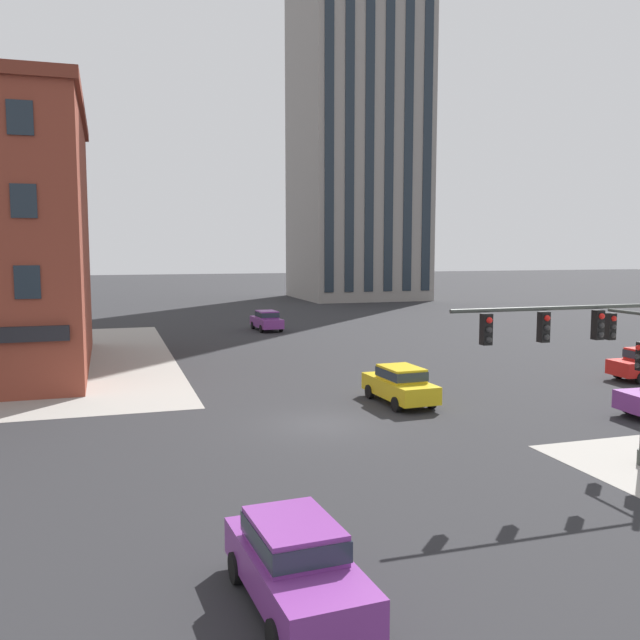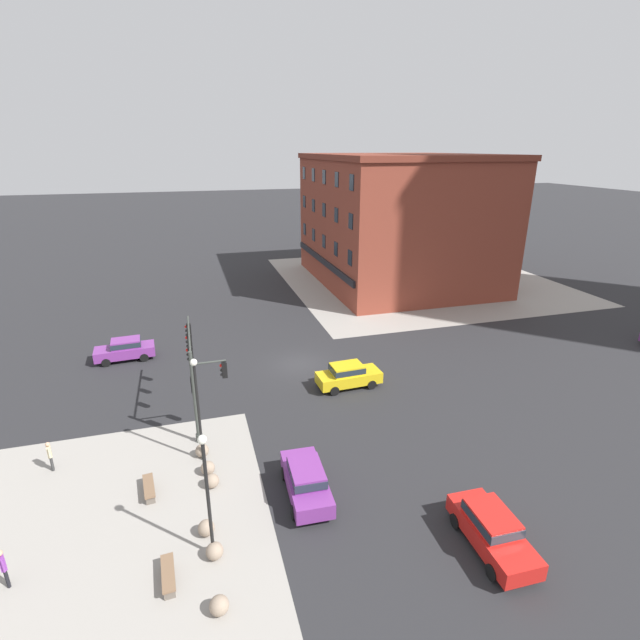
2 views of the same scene
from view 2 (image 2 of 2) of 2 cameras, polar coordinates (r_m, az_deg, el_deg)
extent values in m
plane|color=#262628|center=(36.22, -2.49, -5.37)|extent=(320.00, 320.00, 0.00)
cube|color=gray|center=(23.28, -31.84, -25.67)|extent=(20.00, 19.00, 0.02)
cube|color=gray|center=(60.70, 11.55, 4.87)|extent=(32.00, 32.00, 0.02)
cylinder|color=#383D38|center=(28.11, -14.48, -13.67)|extent=(0.32, 0.32, 0.50)
cylinder|color=#383D38|center=(26.82, -14.95, -9.16)|extent=(0.20, 0.20, 5.56)
cylinder|color=#383D38|center=(28.98, -15.61, -1.83)|extent=(6.94, 0.12, 0.12)
cylinder|color=#383D38|center=(25.91, -13.37, -5.03)|extent=(0.11, 1.80, 0.11)
cube|color=black|center=(27.76, -15.42, -4.03)|extent=(0.28, 0.28, 0.90)
sphere|color=red|center=(27.66, -15.81, -3.53)|extent=(0.18, 0.18, 0.18)
sphere|color=#282828|center=(27.77, -15.75, -4.06)|extent=(0.18, 0.18, 0.18)
sphere|color=#282828|center=(27.88, -15.70, -4.59)|extent=(0.18, 0.18, 0.18)
cube|color=black|center=(29.54, -15.53, -2.55)|extent=(0.28, 0.28, 0.90)
sphere|color=red|center=(29.44, -15.89, -2.07)|extent=(0.18, 0.18, 0.18)
sphere|color=#282828|center=(29.54, -15.83, -2.58)|extent=(0.18, 0.18, 0.18)
sphere|color=#282828|center=(29.65, -15.78, -3.08)|extent=(0.18, 0.18, 0.18)
cube|color=black|center=(31.34, -15.62, -1.23)|extent=(0.28, 0.28, 0.90)
sphere|color=red|center=(31.24, -15.96, -0.78)|extent=(0.18, 0.18, 0.18)
sphere|color=#282828|center=(31.34, -15.91, -1.26)|extent=(0.18, 0.18, 0.18)
sphere|color=#282828|center=(31.44, -15.86, -1.73)|extent=(0.18, 0.18, 0.18)
cube|color=black|center=(26.65, -15.11, -7.57)|extent=(0.28, 0.28, 0.90)
sphere|color=red|center=(26.67, -15.18, -6.88)|extent=(0.18, 0.18, 0.18)
sphere|color=#282828|center=(26.79, -15.12, -7.41)|extent=(0.18, 0.18, 0.18)
sphere|color=#282828|center=(26.92, -15.07, -7.94)|extent=(0.18, 0.18, 0.18)
cube|color=black|center=(26.17, -11.52, -5.94)|extent=(0.28, 0.28, 0.90)
sphere|color=red|center=(26.04, -11.91, -5.42)|extent=(0.18, 0.18, 0.18)
sphere|color=#282828|center=(26.16, -11.87, -5.98)|extent=(0.18, 0.18, 0.18)
sphere|color=#282828|center=(26.29, -11.83, -6.53)|extent=(0.18, 0.18, 0.18)
sphere|color=gray|center=(26.88, -14.12, -15.11)|extent=(0.71, 0.71, 0.71)
sphere|color=gray|center=(25.60, -13.47, -17.06)|extent=(0.71, 0.71, 0.71)
sphere|color=gray|center=(24.75, -12.98, -18.49)|extent=(0.71, 0.71, 0.71)
sphere|color=gray|center=(22.46, -13.64, -23.31)|extent=(0.71, 0.71, 0.71)
sphere|color=gray|center=(21.49, -12.67, -25.68)|extent=(0.71, 0.71, 0.71)
sphere|color=gray|center=(19.82, -12.14, -30.77)|extent=(0.71, 0.71, 0.71)
cube|color=brown|center=(25.15, -20.07, -18.37)|extent=(1.84, 0.69, 0.10)
cube|color=#665B51|center=(25.85, -20.11, -17.87)|extent=(0.29, 0.43, 0.39)
cube|color=#665B51|center=(24.74, -19.87, -19.79)|extent=(0.29, 0.43, 0.39)
cube|color=brown|center=(21.07, -17.97, -27.14)|extent=(1.83, 0.59, 0.10)
cube|color=#665B51|center=(21.73, -18.00, -26.25)|extent=(0.27, 0.42, 0.39)
cube|color=#665B51|center=(20.77, -17.78, -28.99)|extent=(0.27, 0.42, 0.39)
cylinder|color=black|center=(23.43, -33.80, -24.37)|extent=(0.13, 0.13, 0.84)
cylinder|color=black|center=(23.29, -33.73, -24.65)|extent=(0.13, 0.13, 0.84)
cube|color=purple|center=(22.90, -34.14, -23.18)|extent=(0.39, 0.32, 0.60)
cylinder|color=purple|center=(23.06, -34.24, -22.77)|extent=(0.09, 0.09, 0.57)
cylinder|color=purple|center=(22.70, -34.07, -23.48)|extent=(0.09, 0.09, 0.57)
cylinder|color=#333333|center=(28.77, -29.77, -14.74)|extent=(0.13, 0.13, 0.82)
cylinder|color=#333333|center=(28.61, -29.76, -14.93)|extent=(0.13, 0.13, 0.82)
cube|color=beige|center=(28.32, -30.02, -13.66)|extent=(0.38, 0.28, 0.58)
cylinder|color=beige|center=(28.51, -30.04, -13.37)|extent=(0.09, 0.09, 0.55)
cylinder|color=beige|center=(28.11, -30.01, -13.85)|extent=(0.09, 0.09, 0.55)
sphere|color=tan|center=(28.11, -30.17, -12.92)|extent=(0.22, 0.22, 0.22)
cylinder|color=black|center=(25.30, -14.48, -11.05)|extent=(0.14, 0.14, 5.53)
sphere|color=white|center=(23.94, -15.10, -4.99)|extent=(0.36, 0.36, 0.36)
cylinder|color=black|center=(20.06, -13.38, -20.67)|extent=(0.14, 0.14, 5.33)
sphere|color=white|center=(18.36, -14.11, -13.90)|extent=(0.36, 0.36, 0.36)
cube|color=#7A3389|center=(39.68, -22.59, -3.53)|extent=(2.05, 4.51, 0.76)
cube|color=#7A3389|center=(39.42, -22.50, -2.60)|extent=(1.63, 2.21, 0.60)
cube|color=#232D38|center=(39.42, -22.50, -2.60)|extent=(1.67, 2.30, 0.40)
cylinder|color=black|center=(39.18, -24.53, -4.73)|extent=(0.26, 0.65, 0.64)
cylinder|color=black|center=(40.71, -24.39, -3.79)|extent=(0.26, 0.65, 0.64)
cylinder|color=black|center=(38.98, -20.55, -4.29)|extent=(0.26, 0.65, 0.64)
cylinder|color=black|center=(40.52, -20.57, -3.35)|extent=(0.26, 0.65, 0.64)
cube|color=gold|center=(32.73, 3.51, -6.96)|extent=(1.97, 4.48, 0.76)
cube|color=gold|center=(32.37, 3.29, -5.93)|extent=(1.60, 2.18, 0.60)
cube|color=#232D38|center=(32.37, 3.29, -5.93)|extent=(1.64, 2.27, 0.40)
cylinder|color=black|center=(34.07, 5.10, -6.57)|extent=(0.25, 0.65, 0.64)
cylinder|color=black|center=(32.73, 6.29, -7.80)|extent=(0.25, 0.65, 0.64)
cylinder|color=black|center=(33.16, 0.75, -7.28)|extent=(0.25, 0.65, 0.64)
cylinder|color=black|center=(31.77, 1.77, -8.60)|extent=(0.25, 0.65, 0.64)
cube|color=#7A3389|center=(23.55, -1.71, -19.11)|extent=(4.48, 1.96, 0.76)
cube|color=#7A3389|center=(23.01, -1.65, -18.03)|extent=(2.18, 1.59, 0.60)
cube|color=#232D38|center=(23.01, -1.65, -18.03)|extent=(2.27, 1.63, 0.40)
cylinder|color=black|center=(24.73, -4.38, -18.09)|extent=(0.65, 0.25, 0.64)
cylinder|color=black|center=(24.97, -0.40, -17.58)|extent=(0.65, 0.25, 0.64)
cylinder|color=black|center=(22.67, -3.16, -22.27)|extent=(0.65, 0.25, 0.64)
cylinder|color=black|center=(22.94, 1.26, -21.64)|extent=(0.65, 0.25, 0.64)
cube|color=red|center=(22.35, 20.15, -23.19)|extent=(4.45, 1.88, 0.76)
cube|color=red|center=(21.99, 20.15, -21.65)|extent=(2.15, 1.55, 0.60)
cube|color=#232D38|center=(21.99, 20.15, -21.65)|extent=(2.24, 1.59, 0.40)
cylinder|color=black|center=(22.28, 24.13, -25.35)|extent=(0.65, 0.24, 0.64)
cylinder|color=black|center=(21.46, 20.19, -26.82)|extent=(0.65, 0.24, 0.64)
cylinder|color=black|center=(23.79, 19.89, -21.26)|extent=(0.65, 0.24, 0.64)
cylinder|color=black|center=(23.03, 16.15, -22.39)|extent=(0.65, 0.24, 0.64)
cube|color=brown|center=(58.34, 9.45, 11.60)|extent=(22.66, 18.52, 14.35)
cube|color=brown|center=(57.73, 9.90, 18.95)|extent=(23.11, 18.89, 0.60)
cube|color=black|center=(55.79, 0.39, 7.17)|extent=(21.52, 0.24, 0.70)
cube|color=#1E2833|center=(63.94, -1.88, 10.97)|extent=(1.10, 0.08, 1.50)
cube|color=#1E2833|center=(59.62, -0.79, 10.30)|extent=(1.10, 0.08, 1.50)
cube|color=#1E2833|center=(55.33, 0.47, 9.53)|extent=(1.10, 0.08, 1.50)
cube|color=#1E2833|center=(51.09, 1.93, 8.62)|extent=(1.10, 0.08, 1.50)
cube|color=#1E2833|center=(46.90, 3.65, 7.54)|extent=(1.10, 0.08, 1.50)
cube|color=#1E2833|center=(63.47, -1.92, 14.17)|extent=(1.10, 0.08, 1.50)
cube|color=#1E2833|center=(59.11, -0.80, 13.73)|extent=(1.10, 0.08, 1.50)
cube|color=#1E2833|center=(54.78, 0.48, 13.22)|extent=(1.10, 0.08, 1.50)
cube|color=#1E2833|center=(50.49, 1.98, 12.61)|extent=(1.10, 0.08, 1.50)
cube|color=#1E2833|center=(46.25, 3.75, 11.88)|extent=(1.10, 0.08, 1.50)
cube|color=#1E2833|center=(63.19, -1.96, 17.40)|extent=(1.10, 0.08, 1.50)
cube|color=#1E2833|center=(58.82, -0.82, 17.20)|extent=(1.10, 0.08, 1.50)
cube|color=#1E2833|center=(54.47, 0.49, 16.97)|extent=(1.10, 0.08, 1.50)
cube|color=#1E2833|center=(50.15, 2.03, 16.68)|extent=(1.10, 0.08, 1.50)
cube|color=#1E2833|center=(45.87, 3.86, 16.32)|extent=(1.10, 0.08, 1.50)
camera|label=1|loc=(44.17, -38.90, 4.29)|focal=38.15mm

